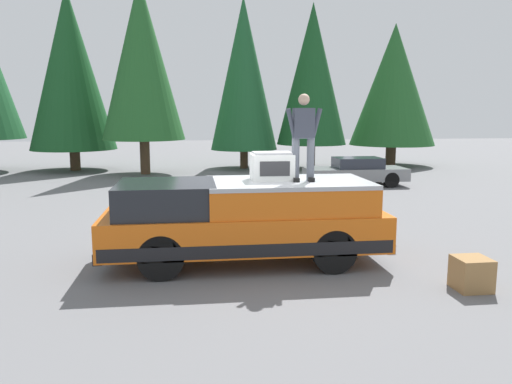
{
  "coord_description": "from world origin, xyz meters",
  "views": [
    {
      "loc": [
        -9.72,
        1.5,
        2.98
      ],
      "look_at": [
        0.45,
        0.2,
        1.35
      ],
      "focal_mm": 35.06,
      "sensor_mm": 36.0,
      "label": 1
    }
  ],
  "objects_px": {
    "person_on_truck_bed": "(303,135)",
    "parked_car_grey": "(356,172)",
    "wooden_crate": "(471,274)",
    "compressor_unit": "(272,166)",
    "pickup_truck": "(245,220)"
  },
  "relations": [
    {
      "from": "pickup_truck",
      "to": "person_on_truck_bed",
      "type": "xyz_separation_m",
      "value": [
        -0.13,
        -1.14,
        1.68
      ]
    },
    {
      "from": "pickup_truck",
      "to": "compressor_unit",
      "type": "relative_size",
      "value": 6.6
    },
    {
      "from": "compressor_unit",
      "to": "person_on_truck_bed",
      "type": "relative_size",
      "value": 0.5
    },
    {
      "from": "compressor_unit",
      "to": "person_on_truck_bed",
      "type": "height_order",
      "value": "person_on_truck_bed"
    },
    {
      "from": "person_on_truck_bed",
      "to": "parked_car_grey",
      "type": "height_order",
      "value": "person_on_truck_bed"
    },
    {
      "from": "person_on_truck_bed",
      "to": "parked_car_grey",
      "type": "relative_size",
      "value": 0.41
    },
    {
      "from": "person_on_truck_bed",
      "to": "wooden_crate",
      "type": "distance_m",
      "value": 3.9
    },
    {
      "from": "compressor_unit",
      "to": "parked_car_grey",
      "type": "height_order",
      "value": "compressor_unit"
    },
    {
      "from": "compressor_unit",
      "to": "person_on_truck_bed",
      "type": "xyz_separation_m",
      "value": [
        -0.25,
        -0.57,
        0.62
      ]
    },
    {
      "from": "compressor_unit",
      "to": "wooden_crate",
      "type": "distance_m",
      "value": 4.12
    },
    {
      "from": "pickup_truck",
      "to": "compressor_unit",
      "type": "distance_m",
      "value": 1.2
    },
    {
      "from": "wooden_crate",
      "to": "compressor_unit",
      "type": "bearing_deg",
      "value": 54.89
    },
    {
      "from": "parked_car_grey",
      "to": "wooden_crate",
      "type": "relative_size",
      "value": 7.32
    },
    {
      "from": "pickup_truck",
      "to": "parked_car_grey",
      "type": "distance_m",
      "value": 11.54
    },
    {
      "from": "person_on_truck_bed",
      "to": "wooden_crate",
      "type": "height_order",
      "value": "person_on_truck_bed"
    }
  ]
}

